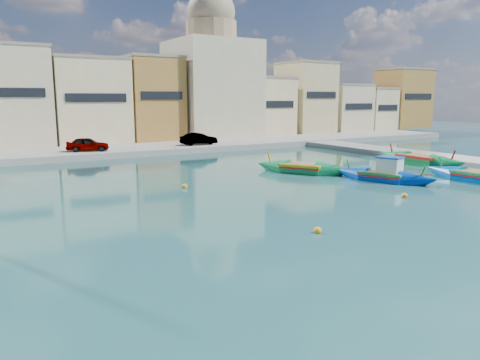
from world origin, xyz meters
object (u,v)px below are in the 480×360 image
object	(u,v)px
luzzu_cyan_mid	(420,161)
luzzu_green	(303,169)
church_block	(212,75)
luzzu_blue_cabin	(384,176)

from	to	relation	value
luzzu_cyan_mid	luzzu_green	xyz separation A→B (m)	(-11.59, 1.32, -0.01)
church_block	luzzu_cyan_mid	xyz separation A→B (m)	(5.00, -28.32, -8.14)
luzzu_green	church_block	bearing A→B (deg)	76.29
church_block	luzzu_blue_cabin	world-z (taller)	church_block
church_block	luzzu_cyan_mid	distance (m)	29.88
luzzu_blue_cabin	luzzu_green	xyz separation A→B (m)	(-2.44, 5.60, -0.05)
church_block	luzzu_green	distance (m)	28.96
luzzu_cyan_mid	luzzu_green	bearing A→B (deg)	173.49
luzzu_cyan_mid	luzzu_blue_cabin	bearing A→B (deg)	-154.93
church_block	luzzu_blue_cabin	bearing A→B (deg)	-97.24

